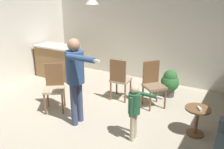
% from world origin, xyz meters
% --- Properties ---
extents(ground, '(7.68, 7.68, 0.00)m').
position_xyz_m(ground, '(0.00, 0.00, 0.00)').
color(ground, '#B2A893').
extents(wall_back, '(6.40, 0.10, 2.70)m').
position_xyz_m(wall_back, '(0.00, 3.20, 1.35)').
color(wall_back, silver).
rests_on(wall_back, ground).
extents(kitchen_counter, '(1.26, 0.66, 0.95)m').
position_xyz_m(kitchen_counter, '(-2.45, 2.01, 0.48)').
color(kitchen_counter, olive).
rests_on(kitchen_counter, ground).
extents(side_table_by_couch, '(0.44, 0.44, 0.52)m').
position_xyz_m(side_table_by_couch, '(1.80, 0.91, 0.33)').
color(side_table_by_couch, brown).
rests_on(side_table_by_couch, ground).
extents(person_adult, '(0.82, 0.48, 1.66)m').
position_xyz_m(person_adult, '(-0.25, 0.17, 1.03)').
color(person_adult, '#384260').
rests_on(person_adult, ground).
extents(person_child, '(0.54, 0.29, 1.00)m').
position_xyz_m(person_child, '(0.93, 0.21, 0.62)').
color(person_child, tan).
rests_on(person_child, ground).
extents(dining_chair_by_counter, '(0.59, 0.59, 1.00)m').
position_xyz_m(dining_chair_by_counter, '(-1.04, 0.40, 0.55)').
color(dining_chair_by_counter, brown).
rests_on(dining_chair_by_counter, ground).
extents(dining_chair_near_wall, '(0.46, 0.46, 1.00)m').
position_xyz_m(dining_chair_near_wall, '(-0.07, 1.51, 0.55)').
color(dining_chair_near_wall, brown).
rests_on(dining_chair_near_wall, ground).
extents(dining_chair_centre_back, '(0.59, 0.59, 1.00)m').
position_xyz_m(dining_chair_centre_back, '(0.70, 1.62, 0.55)').
color(dining_chair_centre_back, brown).
rests_on(dining_chair_centre_back, ground).
extents(potted_plant_corner, '(0.44, 0.44, 0.67)m').
position_xyz_m(potted_plant_corner, '(0.88, 2.30, 0.37)').
color(potted_plant_corner, '#4C4742').
rests_on(potted_plant_corner, ground).
extents(spare_remote_on_table, '(0.10, 0.13, 0.04)m').
position_xyz_m(spare_remote_on_table, '(1.83, 0.87, 0.54)').
color(spare_remote_on_table, white).
rests_on(spare_remote_on_table, side_table_by_couch).
extents(ceiling_light_pendant, '(0.32, 0.32, 0.55)m').
position_xyz_m(ceiling_light_pendant, '(-0.86, 1.62, 2.25)').
color(ceiling_light_pendant, silver).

